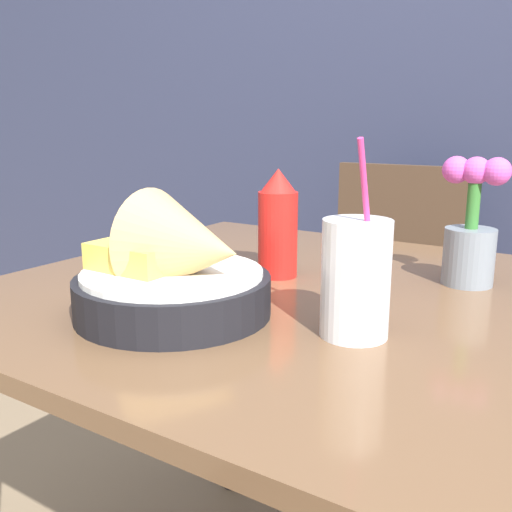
{
  "coord_description": "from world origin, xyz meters",
  "views": [
    {
      "loc": [
        0.41,
        -0.76,
        0.99
      ],
      "look_at": [
        -0.04,
        -0.06,
        0.79
      ],
      "focal_mm": 40.0,
      "sensor_mm": 36.0,
      "label": 1
    }
  ],
  "objects": [
    {
      "name": "wall_window",
      "position": [
        0.0,
        1.15,
        1.3
      ],
      "size": [
        7.0,
        0.06,
        2.6
      ],
      "color": "#2D334C",
      "rests_on": "ground_plane"
    },
    {
      "name": "dining_table",
      "position": [
        0.0,
        0.0,
        0.62
      ],
      "size": [
        0.94,
        0.88,
        0.73
      ],
      "color": "brown",
      "rests_on": "ground_plane"
    },
    {
      "name": "chair_far_window",
      "position": [
        -0.14,
        0.8,
        0.52
      ],
      "size": [
        0.4,
        0.4,
        0.87
      ],
      "color": "#473323",
      "rests_on": "ground_plane"
    },
    {
      "name": "food_basket",
      "position": [
        -0.08,
        -0.2,
        0.79
      ],
      "size": [
        0.26,
        0.26,
        0.17
      ],
      "color": "black",
      "rests_on": "dining_table"
    },
    {
      "name": "ketchup_bottle",
      "position": [
        -0.07,
        0.05,
        0.82
      ],
      "size": [
        0.07,
        0.07,
        0.18
      ],
      "color": "red",
      "rests_on": "dining_table"
    },
    {
      "name": "drink_cup",
      "position": [
        0.15,
        -0.14,
        0.8
      ],
      "size": [
        0.08,
        0.08,
        0.24
      ],
      "color": "silver",
      "rests_on": "dining_table"
    },
    {
      "name": "flower_vase",
      "position": [
        0.21,
        0.17,
        0.82
      ],
      "size": [
        0.1,
        0.08,
        0.2
      ],
      "color": "gray",
      "rests_on": "dining_table"
    }
  ]
}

